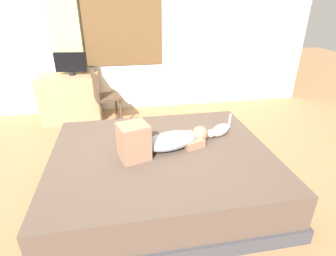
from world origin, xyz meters
TOP-DOWN VIEW (x-y plane):
  - ground_plane at (0.00, 0.00)m, footprint 16.00×16.00m
  - back_wall_with_window at (-0.00, 2.51)m, footprint 6.40×0.14m
  - bed at (0.12, 0.01)m, footprint 2.18×1.80m
  - person_lying at (0.12, 0.03)m, footprint 0.93×0.48m
  - cat at (0.78, 0.23)m, footprint 0.32×0.23m
  - desk at (-1.04, 2.11)m, footprint 0.90×0.56m
  - tv_monitor at (-0.96, 2.11)m, footprint 0.48×0.10m
  - cup at (-0.80, 2.27)m, footprint 0.06×0.06m
  - chair_by_desk at (-0.51, 1.77)m, footprint 0.46×0.46m
  - curtain_left at (-1.01, 2.39)m, footprint 0.44×0.06m

SIDE VIEW (x-z plane):
  - ground_plane at x=0.00m, z-range 0.00..0.00m
  - bed at x=0.12m, z-range 0.00..0.47m
  - desk at x=-1.04m, z-range 0.00..0.74m
  - chair_by_desk at x=-0.51m, z-range 0.08..0.94m
  - cat at x=0.78m, z-range 0.43..0.64m
  - person_lying at x=0.12m, z-range 0.41..0.75m
  - cup at x=-0.80m, z-range 0.74..0.84m
  - tv_monitor at x=-0.96m, z-range 0.75..1.10m
  - curtain_left at x=-1.01m, z-range 0.00..2.40m
  - back_wall_with_window at x=0.00m, z-range 0.00..2.90m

